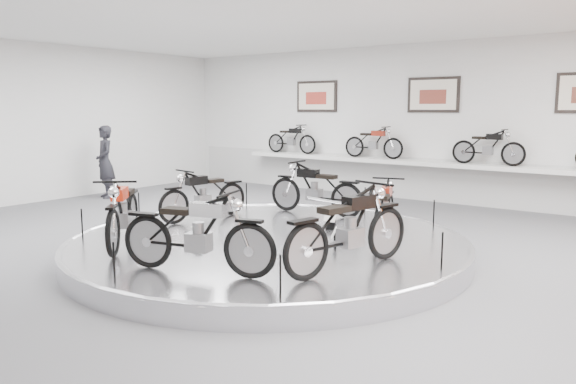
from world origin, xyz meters
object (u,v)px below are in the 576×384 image
Objects in this scene: shelf at (426,163)px; bike_c at (204,194)px; bike_b at (315,188)px; bike_e at (197,232)px; bike_d at (123,211)px; bike_a at (384,208)px; bike_f at (349,227)px; visitor at (105,162)px; display_platform at (268,247)px.

bike_c is at bearing -107.65° from shelf.
bike_b is 0.97× the size of bike_e.
bike_b is at bearing -96.63° from shelf.
bike_d is at bearing -100.18° from shelf.
bike_a is 3.44m from bike_c.
bike_d is 3.54m from bike_f.
bike_a is at bearing -74.28° from shelf.
bike_a is 4.12m from bike_d.
bike_f reaches higher than bike_e.
bike_f is 0.98× the size of visitor.
display_platform is 3.33× the size of visitor.
bike_a is (1.46, -5.19, -0.24)m from shelf.
bike_b is (-0.50, -4.28, -0.18)m from shelf.
shelf is at bearing 172.19° from bike_c.
shelf is 8.49m from bike_e.
bike_a is at bearing 56.79° from bike_e.
shelf is at bearing -98.96° from bike_b.
shelf is 7.00× the size of bike_a.
shelf is 8.23m from bike_d.
bike_b is 4.32m from bike_e.
bike_a is at bearing 27.00° from bike_f.
bike_c is 2.20m from bike_d.
display_platform is 4.08× the size of bike_a.
bike_d is 2.00m from bike_e.
bike_b is 2.17m from bike_c.
visitor is at bearing -164.84° from bike_d.
bike_c is at bearing 150.18° from bike_d.
bike_a is (1.46, 1.21, 0.61)m from display_platform.
display_platform is at bearing 111.23° from bike_a.
visitor is (-9.12, 2.87, 0.10)m from bike_f.
bike_e is at bearing -76.09° from display_platform.
bike_f is at bearing 127.92° from bike_b.
bike_a is 8.66m from visitor.
bike_e is (1.97, -0.37, 0.01)m from bike_d.
bike_c is at bearing 84.30° from bike_a.
bike_b is 0.98× the size of bike_d.
bike_a is 0.83× the size of bike_f.
bike_a is at bearing 112.56° from bike_c.
bike_c is at bearing 47.73° from bike_b.
visitor reaches higher than bike_a.
shelf is 6.07× the size of bike_e.
bike_a is 2.07m from bike_f.
shelf is 6.24m from bike_c.
shelf is 6.26× the size of bike_b.
visitor is at bearing 163.83° from display_platform.
bike_c is (-1.89, 0.45, 0.63)m from display_platform.
bike_d reaches higher than bike_b.
display_platform is 6.46m from shelf.
bike_f is (3.86, -1.24, 0.07)m from bike_c.
display_platform is 2.24m from bike_f.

